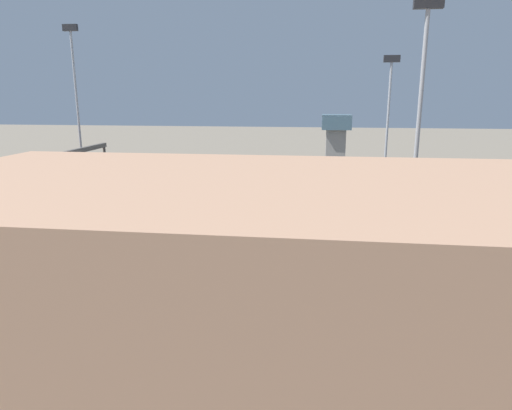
{
  "coord_description": "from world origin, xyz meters",
  "views": [
    {
      "loc": [
        -14.13,
        66.03,
        17.67
      ],
      "look_at": [
        -5.88,
        3.93,
        2.5
      ],
      "focal_mm": 31.7,
      "sensor_mm": 36.0,
      "label": 1
    }
  ],
  "objects": [
    {
      "name": "ground_plane",
      "position": [
        0.0,
        0.0,
        0.0
      ],
      "size": [
        400.0,
        400.0,
        0.0
      ],
      "primitive_type": "plane",
      "color": "#756B5B"
    },
    {
      "name": "track_bed_0",
      "position": [
        0.0,
        -15.0,
        0.06
      ],
      "size": [
        140.0,
        2.8,
        0.12
      ],
      "primitive_type": "cube",
      "color": "#3D3833",
      "rests_on": "ground_plane"
    },
    {
      "name": "track_bed_1",
      "position": [
        0.0,
        -10.0,
        0.06
      ],
      "size": [
        140.0,
        2.8,
        0.12
      ],
      "primitive_type": "cube",
      "color": "#4C443D",
      "rests_on": "ground_plane"
    },
    {
      "name": "track_bed_2",
      "position": [
        0.0,
        -5.0,
        0.06
      ],
      "size": [
        140.0,
        2.8,
        0.12
      ],
      "primitive_type": "cube",
      "color": "#4C443D",
      "rests_on": "ground_plane"
    },
    {
      "name": "track_bed_3",
      "position": [
        0.0,
        0.0,
        0.06
      ],
      "size": [
        140.0,
        2.8,
        0.12
      ],
      "primitive_type": "cube",
      "color": "#3D3833",
      "rests_on": "ground_plane"
    },
    {
      "name": "track_bed_4",
      "position": [
        0.0,
        5.0,
        0.06
      ],
      "size": [
        140.0,
        2.8,
        0.12
      ],
      "primitive_type": "cube",
      "color": "#3D3833",
      "rests_on": "ground_plane"
    },
    {
      "name": "track_bed_5",
      "position": [
        0.0,
        10.0,
        0.06
      ],
      "size": [
        140.0,
        2.8,
        0.12
      ],
      "primitive_type": "cube",
      "color": "#3D3833",
      "rests_on": "ground_plane"
    },
    {
      "name": "track_bed_6",
      "position": [
        0.0,
        15.0,
        0.06
      ],
      "size": [
        140.0,
        2.8,
        0.12
      ],
      "primitive_type": "cube",
      "color": "#4C443D",
      "rests_on": "ground_plane"
    },
    {
      "name": "train_on_track_0",
      "position": [
        41.22,
        -15.0,
        2.16
      ],
      "size": [
        10.0,
        3.0,
        5.0
      ],
      "color": "#D85914",
      "rests_on": "ground_plane"
    },
    {
      "name": "train_on_track_4",
      "position": [
        2.42,
        5.0,
        2.62
      ],
      "size": [
        119.8,
        3.0,
        5.0
      ],
      "color": "#B7BABF",
      "rests_on": "ground_plane"
    },
    {
      "name": "train_on_track_1",
      "position": [
        33.77,
        -10.0,
        2.16
      ],
      "size": [
        10.0,
        3.0,
        5.0
      ],
      "color": "#D85914",
      "rests_on": "ground_plane"
    },
    {
      "name": "train_on_track_3",
      "position": [
        -2.74,
        0.0,
        2.61
      ],
      "size": [
        71.4,
        3.06,
        5.0
      ],
      "color": "silver",
      "rests_on": "ground_plane"
    },
    {
      "name": "train_on_track_5",
      "position": [
        4.77,
        10.0,
        2.05
      ],
      "size": [
        139.0,
        3.06,
        4.4
      ],
      "color": "#285193",
      "rests_on": "ground_plane"
    },
    {
      "name": "train_on_track_2",
      "position": [
        -3.26,
        -5.0,
        2.6
      ],
      "size": [
        119.8,
        3.06,
        5.0
      ],
      "color": "#B7BABF",
      "rests_on": "ground_plane"
    },
    {
      "name": "light_mast_0",
      "position": [
        -26.75,
        -18.68,
        15.88
      ],
      "size": [
        2.8,
        0.7,
        24.56
      ],
      "color": "#9EA0A5",
      "rests_on": "ground_plane"
    },
    {
      "name": "light_mast_2",
      "position": [
        31.74,
        -17.6,
        19.15
      ],
      "size": [
        2.8,
        0.7,
        30.56
      ],
      "color": "#9EA0A5",
      "rests_on": "ground_plane"
    },
    {
      "name": "light_mast_3",
      "position": [
        -24.39,
        17.77,
        17.22
      ],
      "size": [
        2.8,
        0.7,
        27.0
      ],
      "color": "#9EA0A5",
      "rests_on": "ground_plane"
    },
    {
      "name": "signal_gantry",
      "position": [
        26.71,
        0.0,
        7.65
      ],
      "size": [
        0.7,
        35.0,
        8.8
      ],
      "color": "#4C4742",
      "rests_on": "ground_plane"
    },
    {
      "name": "maintenance_shed",
      "position": [
        -15.25,
        42.77,
        6.7
      ],
      "size": [
        47.22,
        19.91,
        13.39
      ],
      "primitive_type": "cube",
      "color": "tan",
      "rests_on": "ground_plane"
    },
    {
      "name": "control_tower",
      "position": [
        -18.17,
        -30.64,
        8.11
      ],
      "size": [
        6.0,
        6.0,
        13.9
      ],
      "color": "gray",
      "rests_on": "ground_plane"
    }
  ]
}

